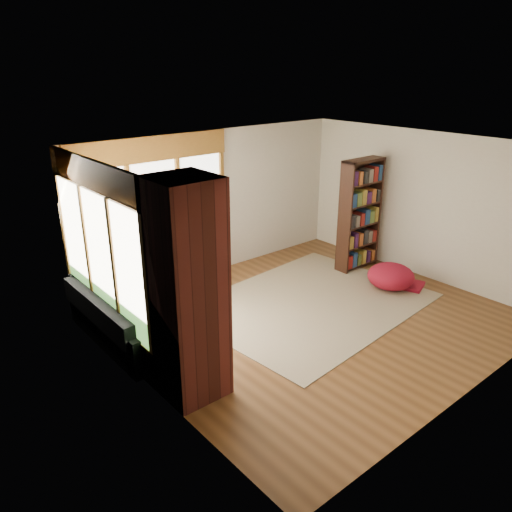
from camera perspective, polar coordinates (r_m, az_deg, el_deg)
floor at (r=7.79m, az=6.35°, el=-7.03°), size 5.50×5.50×0.00m
ceiling at (r=6.95m, az=7.23°, el=12.21°), size 5.50×5.50×0.00m
wall_back at (r=9.08m, az=-4.78°, el=6.04°), size 5.50×0.04×2.60m
wall_front at (r=5.97m, az=24.40°, el=-4.21°), size 5.50×0.04×2.60m
wall_left at (r=5.72m, az=-12.69°, el=-3.86°), size 0.04×5.00×2.60m
wall_right at (r=9.38m, az=18.50°, el=5.51°), size 0.04×5.00×2.60m
windows_back at (r=8.43m, az=-11.34°, el=4.85°), size 2.82×0.10×1.90m
windows_left at (r=6.72m, az=-17.31°, el=0.03°), size 0.10×2.62×1.90m
roller_blind at (r=7.35m, az=-20.04°, el=4.79°), size 0.03×0.72×0.90m
brick_chimney at (r=5.59m, az=-7.83°, el=-4.11°), size 0.70×0.70×2.60m
sectional_sofa at (r=7.84m, az=-12.83°, el=-4.79°), size 2.20×2.20×0.80m
area_rug at (r=8.23m, az=6.20°, el=-5.35°), size 3.90×3.12×0.01m
bookshelf at (r=9.45m, az=11.78°, el=4.62°), size 0.89×0.30×2.07m
pouf at (r=8.94m, az=15.17°, el=-2.18°), size 0.80×0.80×0.43m
dog_tan at (r=7.87m, az=-10.90°, el=-0.73°), size 0.97×0.82×0.48m
dog_brindle at (r=7.17m, az=-11.25°, el=-3.10°), size 0.67×0.92×0.46m
throw_pillows at (r=7.73m, az=-12.73°, el=-1.31°), size 1.98×1.68×0.45m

